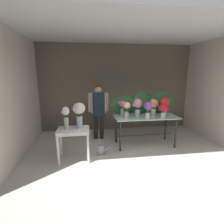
% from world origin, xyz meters
% --- Properties ---
extents(ground_plane, '(7.43, 7.43, 0.00)m').
position_xyz_m(ground_plane, '(0.00, 1.69, 0.00)').
color(ground_plane, beige).
extents(wall_back, '(5.33, 0.12, 2.93)m').
position_xyz_m(wall_back, '(0.00, 3.38, 1.47)').
color(wall_back, '#706656').
rests_on(wall_back, ground).
extents(wall_left, '(0.12, 3.50, 2.93)m').
position_xyz_m(wall_left, '(-2.66, 1.69, 1.47)').
color(wall_left, beige).
rests_on(wall_left, ground).
extents(wall_right, '(0.12, 3.50, 2.93)m').
position_xyz_m(wall_right, '(2.66, 1.69, 1.47)').
color(wall_right, beige).
rests_on(wall_right, ground).
extents(ceiling_slab, '(5.45, 3.50, 0.12)m').
position_xyz_m(ceiling_slab, '(0.00, 1.69, 2.99)').
color(ceiling_slab, silver).
rests_on(ceiling_slab, wall_back).
extents(display_table_glass, '(1.70, 0.82, 0.84)m').
position_xyz_m(display_table_glass, '(0.53, 1.73, 0.69)').
color(display_table_glass, '#B0D7CA').
rests_on(display_table_glass, ground).
extents(side_table_white, '(0.72, 0.53, 0.75)m').
position_xyz_m(side_table_white, '(-1.36, 1.14, 0.64)').
color(side_table_white, white).
rests_on(side_table_white, ground).
extents(florist, '(0.60, 0.24, 1.61)m').
position_xyz_m(florist, '(-0.71, 2.39, 0.99)').
color(florist, '#232328').
rests_on(florist, ground).
extents(foliage_backdrop, '(1.88, 0.29, 0.62)m').
position_xyz_m(foliage_backdrop, '(0.63, 2.02, 1.13)').
color(foliage_backdrop, '#28562D').
rests_on(foliage_backdrop, display_table_glass).
extents(vase_coral_lilies, '(0.24, 0.24, 0.47)m').
position_xyz_m(vase_coral_lilies, '(0.72, 1.68, 1.12)').
color(vase_coral_lilies, silver).
rests_on(vase_coral_lilies, display_table_glass).
extents(vase_rosy_tulips, '(0.25, 0.21, 0.49)m').
position_xyz_m(vase_rosy_tulips, '(0.27, 1.65, 1.13)').
color(vase_rosy_tulips, silver).
rests_on(vase_rosy_tulips, display_table_glass).
extents(vase_fuchsia_dahlias, '(0.20, 0.17, 0.42)m').
position_xyz_m(vase_fuchsia_dahlias, '(-0.10, 1.84, 1.09)').
color(vase_fuchsia_dahlias, silver).
rests_on(vase_fuchsia_dahlias, display_table_glass).
extents(vase_crimson_hydrangea, '(0.29, 0.26, 0.35)m').
position_xyz_m(vase_crimson_hydrangea, '(0.89, 1.42, 1.07)').
color(vase_crimson_hydrangea, silver).
rests_on(vase_crimson_hydrangea, display_table_glass).
extents(vase_peach_roses, '(0.20, 0.20, 0.43)m').
position_xyz_m(vase_peach_roses, '(-0.04, 1.58, 1.10)').
color(vase_peach_roses, silver).
rests_on(vase_peach_roses, display_table_glass).
extents(vase_violet_stock, '(0.19, 0.19, 0.44)m').
position_xyz_m(vase_violet_stock, '(0.47, 1.41, 1.11)').
color(vase_violet_stock, silver).
rests_on(vase_violet_stock, display_table_glass).
extents(vase_scarlet_carnations, '(0.29, 0.26, 0.49)m').
position_xyz_m(vase_scarlet_carnations, '(1.12, 1.86, 1.13)').
color(vase_scarlet_carnations, silver).
rests_on(vase_scarlet_carnations, display_table_glass).
extents(vase_white_roses_tall, '(0.18, 0.16, 0.51)m').
position_xyz_m(vase_white_roses_tall, '(-1.51, 1.14, 1.04)').
color(vase_white_roses_tall, silver).
rests_on(vase_white_roses_tall, side_table_white).
extents(vase_cream_lisianthus_tall, '(0.28, 0.28, 0.59)m').
position_xyz_m(vase_cream_lisianthus_tall, '(-1.22, 1.19, 1.12)').
color(vase_cream_lisianthus_tall, silver).
rests_on(vase_cream_lisianthus_tall, side_table_white).
extents(watering_can, '(0.35, 0.18, 0.34)m').
position_xyz_m(watering_can, '(-0.73, 1.31, 0.13)').
color(watering_can, '#999EA3').
rests_on(watering_can, ground).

